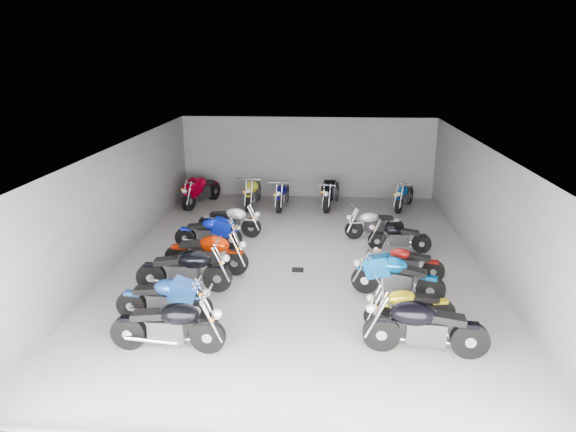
# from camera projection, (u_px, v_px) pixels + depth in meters

# --- Properties ---
(ground) EXTENTS (14.00, 14.00, 0.00)m
(ground) POSITION_uv_depth(u_px,v_px,m) (299.00, 263.00, 14.29)
(ground) COLOR #9B9993
(ground) RESTS_ON ground
(wall_back) EXTENTS (10.00, 0.10, 3.20)m
(wall_back) POSITION_uv_depth(u_px,v_px,m) (308.00, 158.00, 20.46)
(wall_back) COLOR slate
(wall_back) RESTS_ON ground
(wall_left) EXTENTS (0.10, 14.00, 3.20)m
(wall_left) POSITION_uv_depth(u_px,v_px,m) (118.00, 204.00, 14.14)
(wall_left) COLOR slate
(wall_left) RESTS_ON ground
(wall_right) EXTENTS (0.10, 14.00, 3.20)m
(wall_right) POSITION_uv_depth(u_px,v_px,m) (489.00, 212.00, 13.47)
(wall_right) COLOR slate
(wall_right) RESTS_ON ground
(ceiling) EXTENTS (10.00, 14.00, 0.04)m
(ceiling) POSITION_uv_depth(u_px,v_px,m) (299.00, 148.00, 13.31)
(ceiling) COLOR black
(ceiling) RESTS_ON wall_back
(drain_grate) EXTENTS (0.32, 0.32, 0.01)m
(drain_grate) POSITION_uv_depth(u_px,v_px,m) (298.00, 270.00, 13.81)
(drain_grate) COLOR black
(drain_grate) RESTS_ON ground
(motorcycle_left_a) EXTENTS (2.28, 0.45, 1.00)m
(motorcycle_left_a) POSITION_uv_depth(u_px,v_px,m) (169.00, 325.00, 9.92)
(motorcycle_left_a) COLOR black
(motorcycle_left_a) RESTS_ON ground
(motorcycle_left_b) EXTENTS (2.15, 0.45, 0.94)m
(motorcycle_left_b) POSITION_uv_depth(u_px,v_px,m) (165.00, 299.00, 11.05)
(motorcycle_left_b) COLOR black
(motorcycle_left_b) RESTS_ON ground
(motorcycle_left_c) EXTENTS (2.35, 0.48, 1.03)m
(motorcycle_left_c) POSITION_uv_depth(u_px,v_px,m) (185.00, 270.00, 12.44)
(motorcycle_left_c) COLOR black
(motorcycle_left_c) RESTS_ON ground
(motorcycle_left_d) EXTENTS (2.30, 0.55, 1.01)m
(motorcycle_left_d) POSITION_uv_depth(u_px,v_px,m) (207.00, 253.00, 13.51)
(motorcycle_left_d) COLOR black
(motorcycle_left_d) RESTS_ON ground
(motorcycle_left_e) EXTENTS (2.04, 0.41, 0.90)m
(motorcycle_left_e) POSITION_uv_depth(u_px,v_px,m) (209.00, 233.00, 15.23)
(motorcycle_left_e) COLOR black
(motorcycle_left_e) RESTS_ON ground
(motorcycle_left_f) EXTENTS (2.07, 0.51, 0.91)m
(motorcycle_left_f) POSITION_uv_depth(u_px,v_px,m) (230.00, 221.00, 16.28)
(motorcycle_left_f) COLOR black
(motorcycle_left_f) RESTS_ON ground
(motorcycle_right_a) EXTENTS (2.40, 0.52, 1.05)m
(motorcycle_right_a) POSITION_uv_depth(u_px,v_px,m) (424.00, 327.00, 9.81)
(motorcycle_right_a) COLOR black
(motorcycle_right_a) RESTS_ON ground
(motorcycle_right_b) EXTENTS (1.97, 0.54, 0.87)m
(motorcycle_right_b) POSITION_uv_depth(u_px,v_px,m) (409.00, 307.00, 10.79)
(motorcycle_right_b) COLOR black
(motorcycle_right_b) RESTS_ON ground
(motorcycle_right_c) EXTENTS (2.17, 0.81, 0.98)m
(motorcycle_right_c) POSITION_uv_depth(u_px,v_px,m) (396.00, 277.00, 12.10)
(motorcycle_right_c) COLOR black
(motorcycle_right_c) RESTS_ON ground
(motorcycle_right_d) EXTENTS (1.84, 0.55, 0.82)m
(motorcycle_right_d) POSITION_uv_depth(u_px,v_px,m) (407.00, 262.00, 13.18)
(motorcycle_right_d) COLOR black
(motorcycle_right_d) RESTS_ON ground
(motorcycle_right_e) EXTENTS (1.84, 0.41, 0.81)m
(motorcycle_right_e) POSITION_uv_depth(u_px,v_px,m) (399.00, 237.00, 15.01)
(motorcycle_right_e) COLOR black
(motorcycle_right_e) RESTS_ON ground
(motorcycle_right_f) EXTENTS (1.90, 0.60, 0.85)m
(motorcycle_right_f) POSITION_uv_depth(u_px,v_px,m) (374.00, 224.00, 16.11)
(motorcycle_right_f) COLOR black
(motorcycle_right_f) RESTS_ON ground
(motorcycle_back_a) EXTENTS (1.02, 2.28, 1.05)m
(motorcycle_back_a) POSITION_uv_depth(u_px,v_px,m) (201.00, 191.00, 19.53)
(motorcycle_back_a) COLOR black
(motorcycle_back_a) RESTS_ON ground
(motorcycle_back_b) EXTENTS (0.48, 2.29, 1.01)m
(motorcycle_back_b) POSITION_uv_depth(u_px,v_px,m) (253.00, 192.00, 19.42)
(motorcycle_back_b) COLOR black
(motorcycle_back_b) RESTS_ON ground
(motorcycle_back_c) EXTENTS (0.46, 2.10, 0.92)m
(motorcycle_back_c) POSITION_uv_depth(u_px,v_px,m) (283.00, 195.00, 19.25)
(motorcycle_back_c) COLOR black
(motorcycle_back_c) RESTS_ON ground
(motorcycle_back_d) EXTENTS (0.67, 2.31, 1.03)m
(motorcycle_back_d) POSITION_uv_depth(u_px,v_px,m) (331.00, 193.00, 19.30)
(motorcycle_back_d) COLOR black
(motorcycle_back_d) RESTS_ON ground
(motorcycle_back_f) EXTENTS (0.96, 1.96, 0.91)m
(motorcycle_back_f) POSITION_uv_depth(u_px,v_px,m) (404.00, 196.00, 19.13)
(motorcycle_back_f) COLOR black
(motorcycle_back_f) RESTS_ON ground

